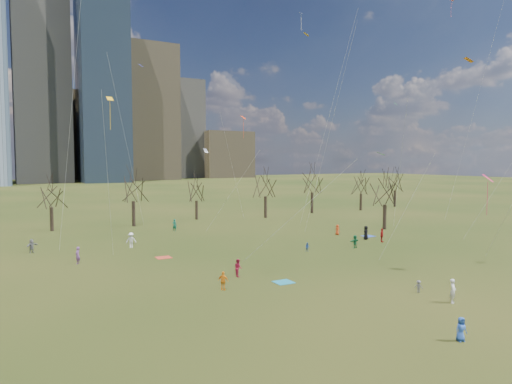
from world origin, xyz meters
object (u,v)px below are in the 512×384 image
person_4 (223,281)px  person_0 (461,329)px  blanket_crimson (164,258)px  person_2 (238,268)px  person_1 (453,291)px  blanket_teal (284,282)px  blanket_navy (368,236)px

person_4 → person_0: bearing=163.4°
blanket_crimson → person_2: bearing=-72.8°
blanket_crimson → person_1: size_ratio=0.89×
blanket_teal → person_1: size_ratio=0.89×
blanket_navy → person_0: size_ratio=1.11×
person_0 → person_4: (-7.77, 16.31, 0.07)m
blanket_navy → blanket_crimson: same height
person_0 → person_2: 20.23m
blanket_teal → blanket_crimson: same height
blanket_teal → person_2: (-2.57, 3.68, 0.80)m
person_1 → blanket_navy: bearing=26.4°
person_1 → person_2: bearing=93.1°
blanket_teal → person_0: 16.15m
person_0 → blanket_navy: bearing=68.8°
person_1 → blanket_teal: bearing=93.4°
person_0 → person_2: bearing=117.0°
blanket_navy → person_4: 32.34m
person_4 → person_2: bearing=-84.3°
person_0 → person_1: size_ratio=0.80×
blanket_teal → blanket_navy: same height
blanket_navy → person_1: size_ratio=0.89×
blanket_teal → blanket_navy: bearing=32.1°
blanket_teal → person_0: person_0 is taller
blanket_teal → person_0: bearing=-82.4°
blanket_crimson → blanket_teal: bearing=-67.9°
blanket_navy → person_4: (-28.99, -14.31, 0.77)m
person_1 → person_2: size_ratio=1.10×
person_0 → blanket_teal: bearing=111.2°
person_0 → blanket_crimson: bearing=118.4°
person_2 → blanket_navy: bearing=-57.9°
person_4 → blanket_teal: bearing=-135.3°
blanket_crimson → person_4: person_4 is taller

